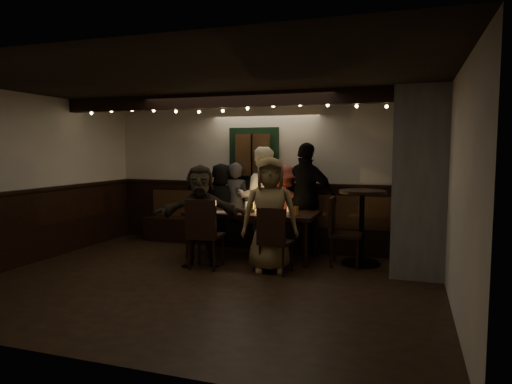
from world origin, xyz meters
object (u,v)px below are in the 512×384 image
(high_top, at_px, (362,218))
(person_b, at_px, (236,204))
(person_a, at_px, (222,204))
(person_g, at_px, (270,214))
(person_f, at_px, (200,215))
(dining_table, at_px, (252,215))
(person_c, at_px, (261,198))
(person_e, at_px, (306,197))
(chair_near_left, at_px, (204,230))
(chair_near_right, at_px, (274,237))
(person_d, at_px, (284,208))
(chair_end, at_px, (339,227))

(high_top, relative_size, person_b, 0.75)
(person_a, distance_m, person_g, 2.02)
(person_f, bearing_deg, dining_table, 32.37)
(person_b, bearing_deg, person_f, 91.77)
(dining_table, height_order, person_g, person_g)
(person_c, height_order, person_e, person_e)
(person_b, height_order, person_g, person_g)
(person_b, xyz_separation_m, person_c, (0.49, -0.01, 0.14))
(high_top, xyz_separation_m, person_f, (-2.29, -0.85, 0.04))
(person_f, bearing_deg, person_g, -19.96)
(chair_near_left, relative_size, person_a, 0.69)
(chair_near_right, height_order, person_e, person_e)
(high_top, xyz_separation_m, person_a, (-2.58, 0.64, 0.03))
(person_g, bearing_deg, person_f, 163.50)
(person_c, xyz_separation_m, person_d, (0.42, -0.02, -0.16))
(person_e, bearing_deg, chair_near_left, 70.22)
(dining_table, distance_m, person_f, 0.94)
(chair_near_left, relative_size, person_e, 0.56)
(chair_near_right, distance_m, chair_end, 1.11)
(person_g, bearing_deg, chair_near_right, -69.54)
(chair_near_right, bearing_deg, person_c, 113.69)
(person_b, bearing_deg, person_a, 3.23)
(person_b, xyz_separation_m, person_d, (0.91, -0.03, -0.02))
(person_a, relative_size, person_f, 0.98)
(person_b, distance_m, person_f, 1.51)
(chair_near_left, distance_m, person_d, 1.84)
(chair_near_left, distance_m, person_c, 1.75)
(dining_table, distance_m, person_c, 0.78)
(chair_end, distance_m, person_g, 1.13)
(person_b, height_order, person_d, person_b)
(person_d, xyz_separation_m, person_g, (0.18, -1.46, 0.09))
(chair_end, relative_size, high_top, 0.91)
(person_d, xyz_separation_m, person_f, (-0.90, -1.48, 0.02))
(person_d, bearing_deg, chair_end, 126.41)
(person_e, bearing_deg, person_f, 63.55)
(chair_end, bearing_deg, person_e, 130.82)
(high_top, relative_size, person_a, 0.76)
(person_d, bearing_deg, person_g, 80.81)
(person_e, relative_size, person_g, 1.13)
(dining_table, xyz_separation_m, person_c, (-0.08, 0.75, 0.21))
(person_e, bearing_deg, person_c, 11.94)
(person_a, relative_size, person_b, 0.99)
(chair_end, height_order, high_top, high_top)
(chair_near_left, bearing_deg, dining_table, 65.88)
(person_e, height_order, person_f, person_e)
(person_g, bearing_deg, person_d, 79.89)
(high_top, xyz_separation_m, person_d, (-1.39, 0.62, 0.02))
(chair_near_right, bearing_deg, high_top, 41.14)
(person_b, height_order, person_f, person_f)
(chair_near_left, height_order, person_e, person_e)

